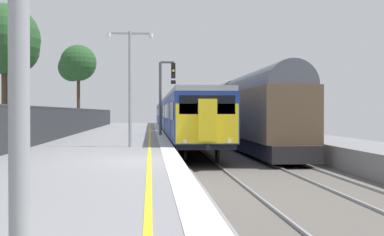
{
  "coord_description": "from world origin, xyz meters",
  "views": [
    {
      "loc": [
        -0.32,
        -15.58,
        1.5
      ],
      "look_at": [
        1.51,
        6.43,
        1.25
      ],
      "focal_mm": 47.11,
      "sensor_mm": 36.0,
      "label": 1
    }
  ],
  "objects_px": {
    "signal_gantry": "(165,89)",
    "background_tree_centre": "(76,65)",
    "freight_train_adjacent_track": "(223,110)",
    "commuter_train_at_platform": "(174,115)",
    "platform_lamp_mid": "(130,78)",
    "background_tree_left": "(7,42)"
  },
  "relations": [
    {
      "from": "freight_train_adjacent_track",
      "to": "background_tree_centre",
      "type": "height_order",
      "value": "background_tree_centre"
    },
    {
      "from": "signal_gantry",
      "to": "platform_lamp_mid",
      "type": "relative_size",
      "value": 0.97
    },
    {
      "from": "commuter_train_at_platform",
      "to": "background_tree_left",
      "type": "relative_size",
      "value": 8.06
    },
    {
      "from": "platform_lamp_mid",
      "to": "background_tree_left",
      "type": "distance_m",
      "value": 9.44
    },
    {
      "from": "signal_gantry",
      "to": "platform_lamp_mid",
      "type": "xyz_separation_m",
      "value": [
        -1.81,
        -11.21,
        -0.04
      ]
    },
    {
      "from": "platform_lamp_mid",
      "to": "background_tree_left",
      "type": "height_order",
      "value": "background_tree_left"
    },
    {
      "from": "background_tree_left",
      "to": "freight_train_adjacent_track",
      "type": "bearing_deg",
      "value": 48.6
    },
    {
      "from": "signal_gantry",
      "to": "background_tree_centre",
      "type": "relative_size",
      "value": 0.64
    },
    {
      "from": "commuter_train_at_platform",
      "to": "platform_lamp_mid",
      "type": "relative_size",
      "value": 11.83
    },
    {
      "from": "freight_train_adjacent_track",
      "to": "background_tree_centre",
      "type": "relative_size",
      "value": 5.93
    },
    {
      "from": "commuter_train_at_platform",
      "to": "background_tree_left",
      "type": "height_order",
      "value": "background_tree_left"
    },
    {
      "from": "freight_train_adjacent_track",
      "to": "signal_gantry",
      "type": "xyz_separation_m",
      "value": [
        -5.47,
        -10.88,
        1.36
      ]
    },
    {
      "from": "freight_train_adjacent_track",
      "to": "background_tree_left",
      "type": "relative_size",
      "value": 6.14
    },
    {
      "from": "commuter_train_at_platform",
      "to": "signal_gantry",
      "type": "relative_size",
      "value": 12.23
    },
    {
      "from": "signal_gantry",
      "to": "platform_lamp_mid",
      "type": "height_order",
      "value": "platform_lamp_mid"
    },
    {
      "from": "freight_train_adjacent_track",
      "to": "background_tree_left",
      "type": "bearing_deg",
      "value": -131.4
    },
    {
      "from": "platform_lamp_mid",
      "to": "commuter_train_at_platform",
      "type": "bearing_deg",
      "value": 83.47
    },
    {
      "from": "commuter_train_at_platform",
      "to": "platform_lamp_mid",
      "type": "bearing_deg",
      "value": -96.53
    },
    {
      "from": "commuter_train_at_platform",
      "to": "background_tree_centre",
      "type": "distance_m",
      "value": 11.02
    },
    {
      "from": "signal_gantry",
      "to": "background_tree_centre",
      "type": "bearing_deg",
      "value": 119.96
    },
    {
      "from": "signal_gantry",
      "to": "commuter_train_at_platform",
      "type": "bearing_deg",
      "value": 85.2
    },
    {
      "from": "commuter_train_at_platform",
      "to": "platform_lamp_mid",
      "type": "height_order",
      "value": "platform_lamp_mid"
    }
  ]
}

